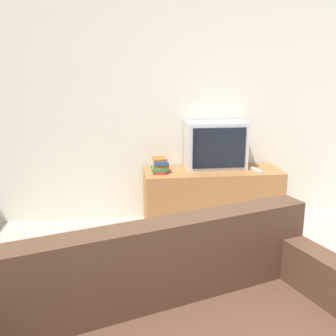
{
  "coord_description": "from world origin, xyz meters",
  "views": [
    {
      "loc": [
        -0.78,
        -1.04,
        1.61
      ],
      "look_at": [
        -0.39,
        2.25,
        0.74
      ],
      "focal_mm": 42.0,
      "sensor_mm": 36.0,
      "label": 1
    }
  ],
  "objects": [
    {
      "name": "television",
      "position": [
        0.18,
        2.83,
        0.81
      ],
      "size": [
        0.61,
        0.3,
        0.49
      ],
      "color": "silver",
      "rests_on": "tv_stand"
    },
    {
      "name": "remote_on_stand",
      "position": [
        0.56,
        2.65,
        0.58
      ],
      "size": [
        0.08,
        0.2,
        0.02
      ],
      "rotation": [
        0.0,
        0.0,
        0.18
      ],
      "color": "#B7B7B7",
      "rests_on": "tv_stand"
    },
    {
      "name": "tv_stand",
      "position": [
        0.13,
        2.75,
        0.28
      ],
      "size": [
        1.4,
        0.47,
        0.57
      ],
      "color": "#9E6638",
      "rests_on": "ground_plane"
    },
    {
      "name": "wall_back",
      "position": [
        0.0,
        3.03,
        1.3
      ],
      "size": [
        9.0,
        0.06,
        2.6
      ],
      "color": "silver",
      "rests_on": "ground_plane"
    },
    {
      "name": "book_stack",
      "position": [
        -0.41,
        2.74,
        0.64
      ],
      "size": [
        0.18,
        0.22,
        0.15
      ],
      "color": "#B72D28",
      "rests_on": "tv_stand"
    }
  ]
}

